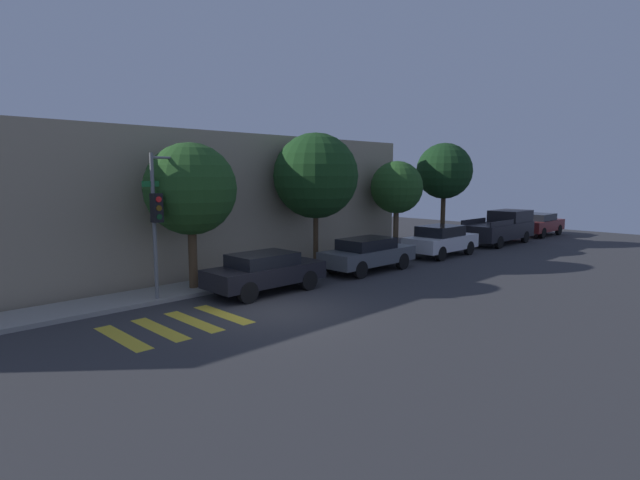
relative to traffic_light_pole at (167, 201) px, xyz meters
name	(u,v)px	position (x,y,z in m)	size (l,w,h in m)	color
ground_plane	(274,311)	(1.59, -3.37, -3.25)	(60.00, 60.00, 0.00)	#333335
sidewalk	(200,287)	(1.59, 0.80, -3.18)	(26.00, 1.94, 0.14)	gray
building_row	(142,204)	(1.59, 5.17, -0.36)	(26.00, 6.00, 5.77)	gray
crosswalk	(177,325)	(-1.19, -2.57, -3.24)	(3.45, 2.60, 0.00)	gold
traffic_light_pole	(167,201)	(0.00, 0.00, 0.00)	(2.18, 0.56, 4.75)	slate
sedan_near_corner	(265,271)	(2.90, -1.27, -2.49)	(4.27, 1.75, 1.40)	black
sedan_middle	(368,253)	(8.43, -1.27, -2.48)	(4.49, 1.74, 1.42)	#4C5156
sedan_far_end	(441,240)	(14.13, -1.27, -2.43)	(4.27, 1.86, 1.54)	silver
pickup_truck	(501,227)	(20.72, -1.27, -2.28)	(5.51, 2.00, 1.93)	black
sedan_tail_of_row	(538,224)	(26.21, -1.27, -2.45)	(4.38, 1.89, 1.49)	maroon
tree_near_corner	(191,189)	(1.24, 0.65, 0.33)	(3.17, 3.17, 5.17)	#4C3823
tree_midblock	(316,176)	(7.22, 0.65, 0.77)	(3.63, 3.63, 5.84)	#42301E
tree_far_end	(397,188)	(12.94, 0.65, 0.17)	(2.65, 2.65, 4.77)	brown
tree_behind_truck	(444,171)	(17.37, 0.65, 1.02)	(3.14, 3.14, 5.85)	#42301E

